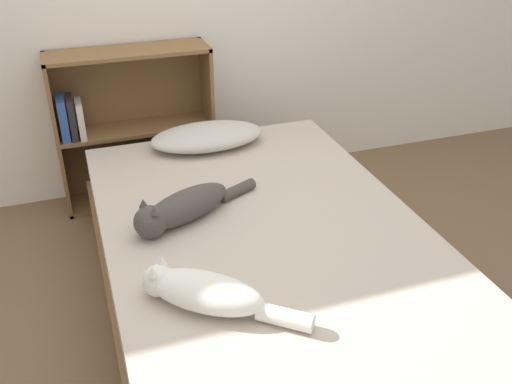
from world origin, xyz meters
name	(u,v)px	position (x,y,z in m)	size (l,w,h in m)	color
ground_plane	(268,318)	(0.00, 0.00, 0.00)	(8.00, 8.00, 0.00)	brown
bed	(268,278)	(0.00, 0.00, 0.22)	(1.30, 2.10, 0.45)	brown
pillow	(207,136)	(-0.02, 0.86, 0.50)	(0.58, 0.31, 0.11)	beige
cat_light	(203,292)	(-0.35, -0.33, 0.50)	(0.51, 0.44, 0.13)	white
cat_dark	(181,208)	(-0.31, 0.19, 0.51)	(0.57, 0.33, 0.15)	#47423D
bookshelf	(129,124)	(-0.37, 1.28, 0.45)	(0.85, 0.26, 0.88)	brown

